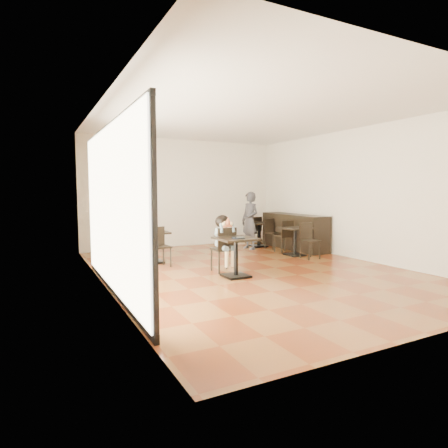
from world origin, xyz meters
TOP-DOWN VIEW (x-y plane):
  - floor at (0.00, 0.00)m, footprint 6.00×8.00m
  - ceiling at (0.00, 0.00)m, footprint 6.00×8.00m
  - wall_back at (0.00, 4.00)m, footprint 6.00×0.01m
  - wall_front at (0.00, -4.00)m, footprint 6.00×0.01m
  - wall_left at (-3.00, 0.00)m, footprint 0.01×8.00m
  - wall_right at (3.00, 0.00)m, footprint 0.01×8.00m
  - storefront_window at (-2.97, -0.50)m, footprint 0.04×4.50m
  - child_table at (-0.60, -0.35)m, footprint 0.73×0.73m
  - child_chair at (-0.60, 0.20)m, footprint 0.42×0.42m
  - child at (-0.60, 0.20)m, footprint 0.42×0.59m
  - plate at (-0.60, -0.45)m, footprint 0.26×0.26m
  - pizza_slice at (-0.60, 0.01)m, footprint 0.27×0.21m
  - adult_patron at (1.47, 2.52)m, footprint 0.49×0.66m
  - cafe_table_mid at (1.95, 1.07)m, footprint 0.70×0.70m
  - cafe_table_left at (-1.61, 1.80)m, footprint 0.79×0.79m
  - cafe_table_back at (1.96, 2.82)m, footprint 0.79×0.79m
  - chair_mid_a at (1.99, 1.62)m, footprint 0.40×0.40m
  - chair_mid_b at (1.99, 0.52)m, footprint 0.40×0.40m
  - chair_left_a at (-1.61, 2.35)m, footprint 0.45×0.45m
  - chair_left_b at (-1.61, 1.25)m, footprint 0.45×0.45m
  - chair_back_a at (2.11, 3.37)m, footprint 0.45×0.45m
  - chair_back_b at (2.11, 2.27)m, footprint 0.45×0.45m
  - service_counter at (2.65, 2.00)m, footprint 0.60×2.40m

SIDE VIEW (x-z plane):
  - floor at x=0.00m, z-range -0.01..0.01m
  - cafe_table_back at x=1.96m, z-range 0.00..0.72m
  - cafe_table_left at x=-1.61m, z-range 0.00..0.73m
  - cafe_table_mid at x=1.95m, z-range 0.00..0.73m
  - child_table at x=-0.60m, z-range 0.00..0.77m
  - chair_back_a at x=2.11m, z-range 0.00..0.86m
  - chair_back_b at x=2.11m, z-range 0.00..0.86m
  - chair_left_a at x=-1.61m, z-range 0.00..0.88m
  - chair_left_b at x=-1.61m, z-range 0.00..0.88m
  - chair_mid_a at x=1.99m, z-range 0.00..0.88m
  - chair_mid_b at x=1.99m, z-range 0.00..0.88m
  - child_chair at x=-0.60m, z-range 0.00..0.93m
  - service_counter at x=2.65m, z-range 0.00..1.00m
  - child at x=-0.60m, z-range 0.00..1.17m
  - plate at x=-0.60m, z-range 0.77..0.79m
  - adult_patron at x=1.47m, z-range 0.00..1.65m
  - pizza_slice at x=-0.60m, z-range 0.98..1.05m
  - storefront_window at x=-2.97m, z-range 0.10..2.70m
  - wall_back at x=0.00m, z-range 0.00..3.20m
  - wall_front at x=0.00m, z-range 0.00..3.20m
  - wall_left at x=-3.00m, z-range 0.00..3.20m
  - wall_right at x=3.00m, z-range 0.00..3.20m
  - ceiling at x=0.00m, z-range 3.20..3.21m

